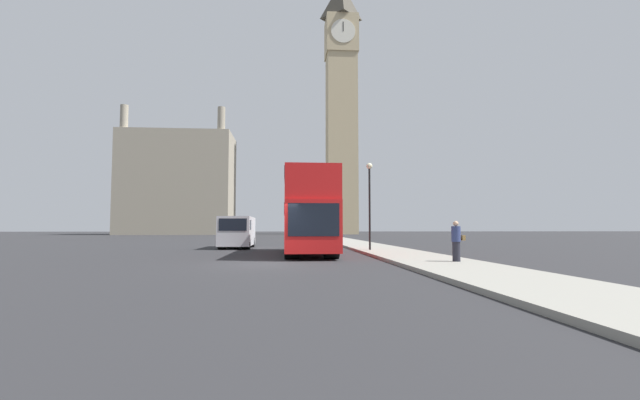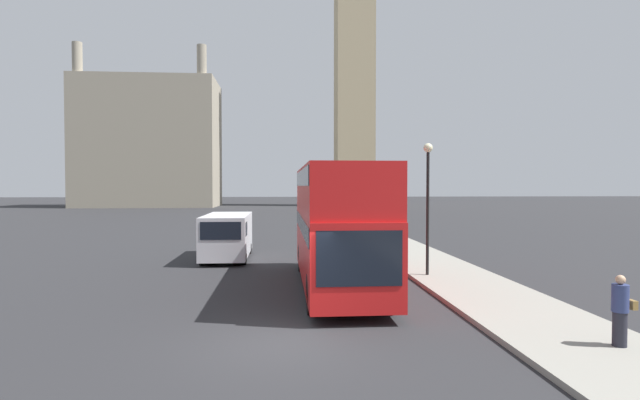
{
  "view_description": "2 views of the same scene",
  "coord_description": "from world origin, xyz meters",
  "px_view_note": "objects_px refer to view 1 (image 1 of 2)",
  "views": [
    {
      "loc": [
        0.77,
        -17.53,
        1.46
      ],
      "look_at": [
        2.5,
        4.85,
        2.92
      ],
      "focal_mm": 24.0,
      "sensor_mm": 36.0,
      "label": 1
    },
    {
      "loc": [
        -0.06,
        -11.6,
        3.69
      ],
      "look_at": [
        2.04,
        15.48,
        2.89
      ],
      "focal_mm": 28.0,
      "sensor_mm": 36.0,
      "label": 2
    }
  ],
  "objects_px": {
    "red_double_decker_bus": "(308,210)",
    "street_lamp": "(370,192)",
    "white_van": "(237,231)",
    "pedestrian": "(456,241)",
    "clock_tower": "(341,102)"
  },
  "relations": [
    {
      "from": "red_double_decker_bus",
      "to": "street_lamp",
      "type": "xyz_separation_m",
      "value": [
        3.77,
        1.48,
        1.18
      ]
    },
    {
      "from": "white_van",
      "to": "pedestrian",
      "type": "xyz_separation_m",
      "value": [
        10.14,
        -14.77,
        -0.27
      ]
    },
    {
      "from": "white_van",
      "to": "pedestrian",
      "type": "distance_m",
      "value": 17.92
    },
    {
      "from": "clock_tower",
      "to": "red_double_decker_bus",
      "type": "relative_size",
      "value": 5.74
    },
    {
      "from": "clock_tower",
      "to": "white_van",
      "type": "distance_m",
      "value": 72.92
    },
    {
      "from": "street_lamp",
      "to": "white_van",
      "type": "bearing_deg",
      "value": 145.41
    },
    {
      "from": "white_van",
      "to": "street_lamp",
      "type": "xyz_separation_m",
      "value": [
        8.47,
        -5.84,
        2.41
      ]
    },
    {
      "from": "street_lamp",
      "to": "red_double_decker_bus",
      "type": "bearing_deg",
      "value": -158.48
    },
    {
      "from": "red_double_decker_bus",
      "to": "street_lamp",
      "type": "height_order",
      "value": "street_lamp"
    },
    {
      "from": "red_double_decker_bus",
      "to": "white_van",
      "type": "height_order",
      "value": "red_double_decker_bus"
    },
    {
      "from": "red_double_decker_bus",
      "to": "pedestrian",
      "type": "relative_size",
      "value": 6.55
    },
    {
      "from": "clock_tower",
      "to": "street_lamp",
      "type": "distance_m",
      "value": 76.01
    },
    {
      "from": "street_lamp",
      "to": "pedestrian",
      "type": "bearing_deg",
      "value": -79.43
    },
    {
      "from": "clock_tower",
      "to": "white_van",
      "type": "relative_size",
      "value": 10.66
    },
    {
      "from": "clock_tower",
      "to": "pedestrian",
      "type": "distance_m",
      "value": 85.15
    }
  ]
}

